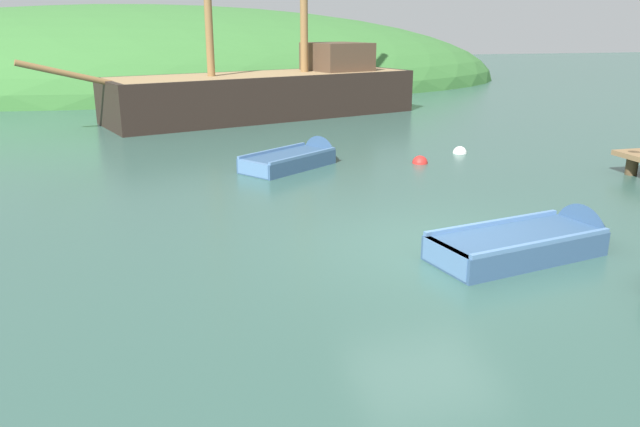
% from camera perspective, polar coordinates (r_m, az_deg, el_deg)
% --- Properties ---
extents(ground_plane, '(120.00, 120.00, 0.00)m').
position_cam_1_polar(ground_plane, '(10.32, 10.10, -3.09)').
color(ground_plane, '#33564C').
extents(shore_hill, '(45.74, 24.48, 9.22)m').
position_cam_1_polar(shore_hill, '(40.42, -16.08, 11.45)').
color(shore_hill, '#387033').
rests_on(shore_hill, ground).
extents(sailing_ship, '(14.55, 6.89, 12.26)m').
position_cam_1_polar(sailing_ship, '(24.68, -4.76, 10.35)').
color(sailing_ship, black).
rests_on(sailing_ship, ground).
extents(rowboat_center, '(3.59, 1.79, 1.11)m').
position_cam_1_polar(rowboat_center, '(10.54, 19.70, -2.64)').
color(rowboat_center, '#335175').
rests_on(rowboat_center, ground).
extents(rowboat_far, '(3.16, 2.71, 1.08)m').
position_cam_1_polar(rowboat_far, '(16.10, -1.75, 4.93)').
color(rowboat_far, '#335175').
rests_on(rowboat_far, ground).
extents(buoy_red, '(0.41, 0.41, 0.41)m').
position_cam_1_polar(buoy_red, '(16.52, 9.18, 4.59)').
color(buoy_red, red).
rests_on(buoy_red, ground).
extents(buoy_white, '(0.39, 0.39, 0.39)m').
position_cam_1_polar(buoy_white, '(18.04, 12.73, 5.44)').
color(buoy_white, white).
rests_on(buoy_white, ground).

